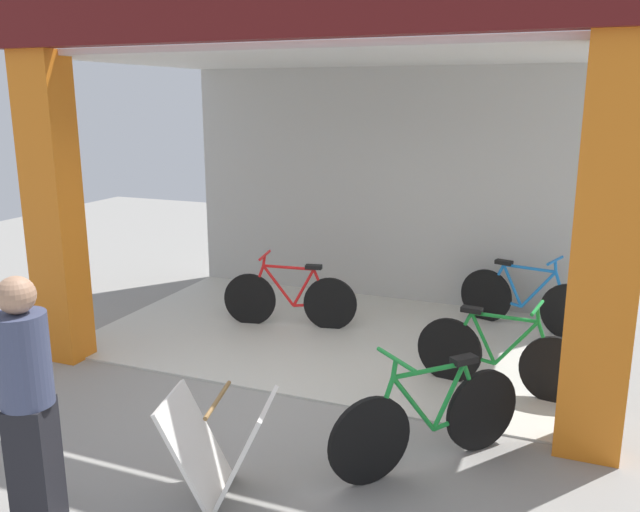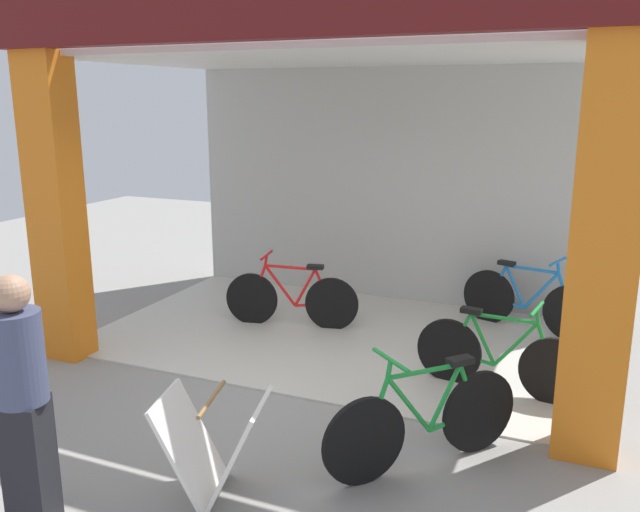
% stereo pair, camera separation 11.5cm
% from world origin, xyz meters
% --- Properties ---
extents(ground_plane, '(19.25, 19.25, 0.00)m').
position_xyz_m(ground_plane, '(0.00, 0.00, 0.00)').
color(ground_plane, gray).
rests_on(ground_plane, ground).
extents(shop_facade, '(5.82, 3.64, 3.76)m').
position_xyz_m(shop_facade, '(0.00, 1.74, 2.03)').
color(shop_facade, beige).
rests_on(shop_facade, ground).
extents(bicycle_inside_0, '(1.60, 0.46, 0.89)m').
position_xyz_m(bicycle_inside_0, '(-0.75, 1.73, 0.36)').
color(bicycle_inside_0, black).
rests_on(bicycle_inside_0, ground).
extents(bicycle_inside_1, '(1.60, 0.58, 0.91)m').
position_xyz_m(bicycle_inside_1, '(1.87, 2.68, 0.36)').
color(bicycle_inside_1, black).
rests_on(bicycle_inside_1, ground).
extents(bicycle_inside_2, '(1.61, 0.44, 0.89)m').
position_xyz_m(bicycle_inside_2, '(1.80, 0.84, 0.36)').
color(bicycle_inside_2, black).
rests_on(bicycle_inside_2, ground).
extents(bicycle_parked_0, '(1.13, 1.30, 0.92)m').
position_xyz_m(bicycle_parked_0, '(1.47, -0.65, 0.37)').
color(bicycle_parked_0, black).
rests_on(bicycle_parked_0, ground).
extents(sandwich_board_sign, '(0.83, 0.70, 0.75)m').
position_xyz_m(sandwich_board_sign, '(0.24, -1.60, 0.37)').
color(sandwich_board_sign, silver).
rests_on(sandwich_board_sign, ground).
extents(pedestrian_0, '(0.41, 0.41, 1.68)m').
position_xyz_m(pedestrian_0, '(-0.65, -2.32, 0.86)').
color(pedestrian_0, black).
rests_on(pedestrian_0, ground).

